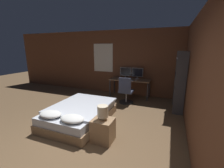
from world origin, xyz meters
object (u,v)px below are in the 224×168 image
at_px(bookshelf, 180,79).
at_px(monitor_left, 125,72).
at_px(bedside_lamp, 103,111).
at_px(bed, 80,113).
at_px(nightstand, 103,130).
at_px(computer_mouse, 136,80).
at_px(keyboard, 128,80).
at_px(desk, 130,81).
at_px(monitor_right, 137,73).
at_px(office_chair, 126,93).

bearing_deg(bookshelf, monitor_left, 153.62).
xyz_separation_m(bedside_lamp, monitor_left, (-0.54, 3.36, 0.30)).
distance_m(bedside_lamp, monitor_left, 3.42).
relative_size(bed, bedside_lamp, 6.52).
bearing_deg(bed, nightstand, -30.34).
bearing_deg(computer_mouse, monitor_left, 143.69).
bearing_deg(keyboard, computer_mouse, 0.00).
bearing_deg(desk, computer_mouse, -34.07).
distance_m(desk, bookshelf, 2.02).
bearing_deg(bedside_lamp, monitor_left, 99.07).
bearing_deg(nightstand, bed, 149.66).
distance_m(bedside_lamp, computer_mouse, 2.96).
bearing_deg(keyboard, bookshelf, -18.89).
xyz_separation_m(desk, monitor_right, (0.25, 0.20, 0.34)).
xyz_separation_m(monitor_right, keyboard, (-0.25, -0.40, -0.25)).
bearing_deg(computer_mouse, bookshelf, -22.25).
bearing_deg(bedside_lamp, office_chair, 94.96).
xyz_separation_m(computer_mouse, bookshelf, (1.51, -0.62, 0.29)).
xyz_separation_m(monitor_right, bookshelf, (1.55, -1.02, 0.05)).
bearing_deg(bedside_lamp, bookshelf, 57.00).
bearing_deg(monitor_right, desk, -141.23).
height_order(bed, bedside_lamp, bedside_lamp).
bearing_deg(office_chair, bedside_lamp, -85.04).
relative_size(bed, bookshelf, 1.06).
distance_m(monitor_left, monitor_right, 0.51).
height_order(keyboard, bookshelf, bookshelf).
relative_size(bed, monitor_left, 4.30).
relative_size(nightstand, office_chair, 0.51).
distance_m(monitor_right, bookshelf, 1.86).
bearing_deg(office_chair, monitor_right, 79.98).
bearing_deg(bookshelf, monitor_right, 146.67).
bearing_deg(monitor_left, desk, -38.77).
relative_size(nightstand, bookshelf, 0.27).
distance_m(keyboard, office_chair, 0.68).
relative_size(bedside_lamp, office_chair, 0.31).
xyz_separation_m(bed, computer_mouse, (0.97, 2.40, 0.52)).
height_order(bedside_lamp, monitor_right, monitor_right).
relative_size(keyboard, bookshelf, 0.22).
height_order(nightstand, monitor_right, monitor_right).
bearing_deg(bookshelf, computer_mouse, 157.75).
distance_m(bed, bookshelf, 3.16).
bearing_deg(monitor_left, nightstand, -80.93).
distance_m(bedside_lamp, office_chair, 2.40).
height_order(desk, computer_mouse, computer_mouse).
height_order(monitor_left, bookshelf, bookshelf).
xyz_separation_m(bedside_lamp, desk, (-0.28, 3.16, -0.04)).
bearing_deg(desk, bedside_lamp, -84.86).
relative_size(office_chair, bookshelf, 0.52).
xyz_separation_m(bedside_lamp, bookshelf, (1.52, 2.34, 0.35)).
xyz_separation_m(bed, bedside_lamp, (0.96, -0.56, 0.45)).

